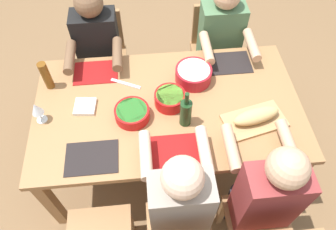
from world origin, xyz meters
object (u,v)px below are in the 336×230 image
Objects in this scene: bread_loaf at (256,116)px; napkin_stack at (85,107)px; diner_far_right at (221,41)px; beer_bottle at (46,76)px; chair_far_left at (103,53)px; diner_far_left at (98,49)px; dining_table at (168,112)px; serving_bowl_greens at (132,113)px; serving_bowl_pasta at (193,74)px; diner_near_center at (179,200)px; chair_far_right at (214,46)px; serving_bowl_salad at (170,98)px; wine_glass at (36,109)px; cutting_board at (254,121)px; wine_bottle at (186,112)px; diner_near_right at (264,192)px.

napkin_stack is at bearing 168.61° from bread_loaf.
beer_bottle is at bearing -163.08° from diner_far_right.
diner_far_left reaches higher than chair_far_left.
dining_table is 8.25× the size of beer_bottle.
diner_far_right reaches higher than serving_bowl_greens.
diner_far_left is 0.53m from beer_bottle.
diner_far_left is at bearing 180.00° from diner_far_right.
diner_far_right is 4.64× the size of serving_bowl_pasta.
diner_near_center is (0.00, -0.65, 0.03)m from dining_table.
chair_far_right reaches higher than serving_bowl_salad.
chair_far_right is (1.00, 0.18, -0.21)m from diner_far_left.
diner_near_center is 0.90m from serving_bowl_pasta.
chair_far_left is 1.01m from serving_bowl_salad.
serving_bowl_salad reaches higher than dining_table.
serving_bowl_pasta reaches higher than dining_table.
diner_far_left is at bearing 64.01° from wine_glass.
diner_far_right reaches higher than serving_bowl_salad.
serving_bowl_greens reaches higher than cutting_board.
serving_bowl_greens reaches higher than dining_table.
bread_loaf reaches higher than cutting_board.
diner_far_right is at bearing 0.00° from diner_far_left.
napkin_stack is (-0.76, -0.18, -0.05)m from serving_bowl_pasta.
serving_bowl_pasta is 0.89× the size of wine_bottle.
chair_far_left is 1.81m from diner_near_right.
serving_bowl_salad is at bearing -57.89° from chair_far_left.
bread_loaf is (0.05, -1.02, 0.32)m from chair_far_right.
chair_far_right reaches higher than cutting_board.
diner_near_center reaches higher than serving_bowl_pasta.
chair_far_left is 0.71× the size of diner_far_right.
diner_far_left is 8.57× the size of napkin_stack.
chair_far_left is at bearing 135.66° from bread_loaf.
diner_near_right reaches higher than serving_bowl_greens.
serving_bowl_greens is 1.37× the size of wine_glass.
chair_far_right is 1.21m from serving_bowl_greens.
diner_far_left is 3.00× the size of cutting_board.
serving_bowl_pasta is 0.81× the size of bread_loaf.
serving_bowl_pasta reaches higher than napkin_stack.
wine_glass reaches higher than serving_bowl_pasta.
diner_far_right is at bearing 63.37° from wine_bottle.
diner_far_right is 1.40m from diner_near_center.
diner_far_right reaches higher than bread_loaf.
beer_bottle reaches higher than serving_bowl_pasta.
diner_near_center is at bearing -67.33° from serving_bowl_greens.
diner_near_right reaches higher than beer_bottle.
wine_bottle is at bearing 128.48° from diner_near_right.
wine_glass is at bearing 173.29° from wine_bottle.
napkin_stack is (0.28, 0.07, -0.10)m from wine_glass.
diner_near_center reaches higher than wine_bottle.
wine_glass is at bearing 155.27° from diner_near_right.
chair_far_left is 0.71× the size of diner_near_center.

